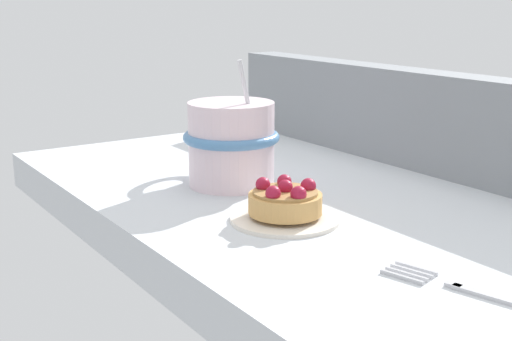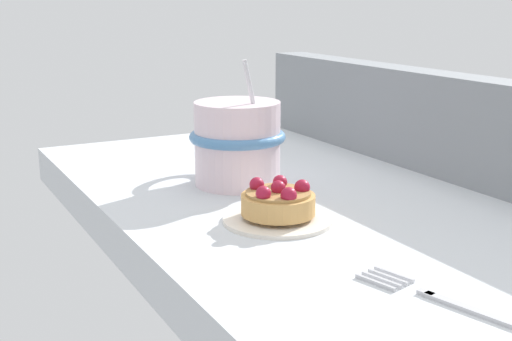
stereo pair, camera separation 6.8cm
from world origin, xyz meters
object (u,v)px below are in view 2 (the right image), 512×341
object	(u,v)px
dessert_plate	(278,218)
raspberry_tart	(278,201)
coffee_mug	(236,142)
dessert_fork	(461,304)

from	to	relation	value
dessert_plate	raspberry_tart	bearing A→B (deg)	26.45
coffee_mug	dessert_fork	xyz separation A→B (cm)	(34.95, -0.85, -4.36)
dessert_plate	dessert_fork	distance (cm)	21.37
dessert_plate	raspberry_tart	world-z (taller)	raspberry_tart
dessert_plate	raspberry_tart	xyz separation A→B (cm)	(0.01, 0.01, 1.64)
dessert_plate	dessert_fork	bearing A→B (deg)	4.61
dessert_plate	dessert_fork	size ratio (longest dim) A/B	0.62
dessert_fork	dessert_plate	bearing A→B (deg)	-175.39
dessert_plate	coffee_mug	world-z (taller)	coffee_mug
dessert_plate	raspberry_tart	size ratio (longest dim) A/B	1.50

